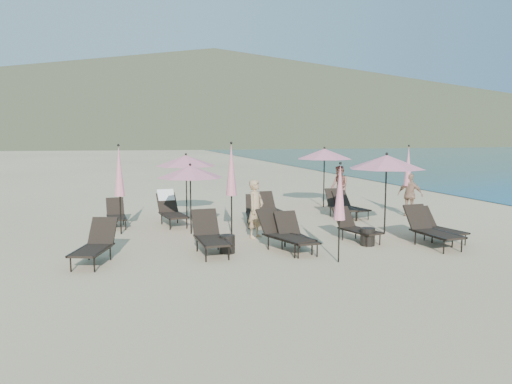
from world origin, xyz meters
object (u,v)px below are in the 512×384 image
object	(u,v)px
umbrella_open_0	(190,172)
umbrella_closed_1	(408,167)
lounger_9	(271,208)
lounger_12	(283,232)
beachgoer_c	(410,195)
umbrella_open_1	(387,162)
side_table_0	(227,244)
umbrella_closed_0	(340,193)
lounger_2	(295,234)
lounger_10	(340,205)
umbrella_open_2	(186,161)
lounger_4	(431,228)
lounger_11	(350,206)
lounger_6	(116,214)
lounger_8	(256,212)
umbrella_closed_2	(119,172)
lounger_5	(438,226)
lounger_0	(95,244)
umbrella_open_3	(324,154)
side_table_1	(368,237)
beachgoer_a	(256,209)
lounger_7	(171,209)
lounger_3	(355,226)
lounger_1	(210,235)
umbrella_closed_3	(231,170)

from	to	relation	value
umbrella_open_0	umbrella_closed_1	xyz separation A→B (m)	(8.01, 0.96, -0.08)
lounger_9	lounger_12	size ratio (longest dim) A/B	0.88
lounger_9	beachgoer_c	xyz separation A→B (m)	(5.06, -0.71, 0.35)
umbrella_open_1	beachgoer_c	distance (m)	3.74
lounger_12	umbrella_closed_1	size ratio (longest dim) A/B	0.72
side_table_0	umbrella_closed_0	bearing A→B (deg)	-35.24
lounger_2	lounger_10	size ratio (longest dim) A/B	0.95
umbrella_open_2	beachgoer_c	xyz separation A→B (m)	(7.75, -2.07, -1.24)
lounger_10	lounger_2	bearing A→B (deg)	-123.62
side_table_0	beachgoer_c	xyz separation A→B (m)	(7.59, 3.49, 0.55)
lounger_4	lounger_11	distance (m)	4.75
lounger_6	lounger_8	xyz separation A→B (m)	(4.40, -1.01, 0.03)
umbrella_closed_2	side_table_0	distance (m)	4.37
lounger_11	umbrella_open_1	distance (m)	3.40
umbrella_open_1	umbrella_open_2	xyz separation A→B (m)	(-5.27, 4.50, -0.12)
lounger_5	lounger_2	bearing A→B (deg)	168.36
lounger_0	umbrella_closed_2	xyz separation A→B (m)	(0.66, 3.23, 1.42)
umbrella_closed_2	side_table_0	bearing A→B (deg)	-51.95
umbrella_open_1	umbrella_open_3	size ratio (longest dim) A/B	0.99
side_table_1	beachgoer_a	bearing A→B (deg)	145.04
lounger_12	umbrella_open_1	xyz separation A→B (m)	(3.65, 1.16, 1.68)
lounger_7	lounger_9	world-z (taller)	lounger_7
umbrella_closed_1	lounger_6	bearing A→B (deg)	174.60
lounger_3	side_table_1	bearing A→B (deg)	-98.04
lounger_8	umbrella_open_1	world-z (taller)	umbrella_open_1
beachgoer_a	umbrella_open_2	bearing A→B (deg)	66.23
lounger_3	lounger_11	size ratio (longest dim) A/B	1.00
lounger_1	umbrella_closed_2	size ratio (longest dim) A/B	0.66
lounger_7	umbrella_closed_2	xyz separation A→B (m)	(-1.62, -1.14, 1.34)
side_table_0	lounger_9	bearing A→B (deg)	58.88
lounger_4	umbrella_open_2	size ratio (longest dim) A/B	0.79
lounger_8	umbrella_closed_1	xyz separation A→B (m)	(5.73, 0.05, 1.36)
umbrella_closed_0	umbrella_open_1	bearing A→B (deg)	43.42
lounger_0	lounger_2	size ratio (longest dim) A/B	1.08
umbrella_closed_1	umbrella_closed_2	xyz separation A→B (m)	(-10.02, -0.38, 0.07)
lounger_9	side_table_0	bearing A→B (deg)	-122.87
lounger_3	umbrella_closed_1	bearing A→B (deg)	26.53
lounger_8	side_table_0	world-z (taller)	lounger_8
lounger_3	lounger_7	xyz separation A→B (m)	(-4.63, 3.99, 0.11)
lounger_5	umbrella_open_1	size ratio (longest dim) A/B	0.68
umbrella_open_3	umbrella_closed_0	xyz separation A→B (m)	(-3.25, -8.05, -0.53)
lounger_10	side_table_0	world-z (taller)	lounger_10
lounger_4	lounger_5	world-z (taller)	lounger_4
umbrella_closed_0	umbrella_closed_3	world-z (taller)	umbrella_closed_3
lounger_9	umbrella_open_3	size ratio (longest dim) A/B	0.67
lounger_5	lounger_12	bearing A→B (deg)	166.55
lounger_4	lounger_1	bearing A→B (deg)	167.56
umbrella_closed_3	beachgoer_a	world-z (taller)	umbrella_closed_3
lounger_4	umbrella_closed_2	bearing A→B (deg)	149.69
umbrella_closed_2	beachgoer_a	size ratio (longest dim) A/B	1.59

